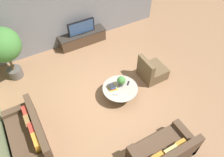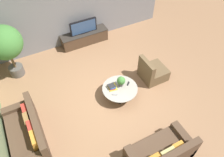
% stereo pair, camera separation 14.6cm
% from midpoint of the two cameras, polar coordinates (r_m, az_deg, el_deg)
% --- Properties ---
extents(ground_plane, '(24.00, 24.00, 0.00)m').
position_cam_midpoint_polar(ground_plane, '(6.91, -0.25, -4.82)').
color(ground_plane, '#8C6647').
extents(back_wall_stone, '(7.40, 0.12, 3.00)m').
position_cam_midpoint_polar(back_wall_stone, '(8.27, -11.87, 17.83)').
color(back_wall_stone, slate).
rests_on(back_wall_stone, ground).
extents(media_console, '(1.84, 0.50, 0.49)m').
position_cam_midpoint_polar(media_console, '(8.75, -8.19, 10.40)').
color(media_console, '#473323').
rests_on(media_console, ground).
extents(television, '(1.05, 0.13, 0.54)m').
position_cam_midpoint_polar(television, '(8.47, -8.54, 13.07)').
color(television, black).
rests_on(television, media_console).
extents(coffee_table, '(1.08, 1.08, 0.39)m').
position_cam_midpoint_polar(coffee_table, '(6.72, 1.51, -3.12)').
color(coffee_table, black).
rests_on(coffee_table, ground).
extents(couch_by_wall, '(0.84, 1.85, 0.84)m').
position_cam_midpoint_polar(couch_by_wall, '(6.25, -21.44, -13.79)').
color(couch_by_wall, '#4C3828').
rests_on(couch_by_wall, ground).
extents(couch_near_entry, '(1.62, 0.84, 0.84)m').
position_cam_midpoint_polar(couch_near_entry, '(5.79, 12.56, -18.21)').
color(couch_near_entry, '#4C3828').
rests_on(couch_near_entry, ground).
extents(armchair_wicker, '(0.80, 0.76, 0.86)m').
position_cam_midpoint_polar(armchair_wicker, '(7.38, 9.75, 1.90)').
color(armchair_wicker, brown).
rests_on(armchair_wicker, ground).
extents(potted_palm_tall, '(1.09, 1.09, 1.89)m').
position_cam_midpoint_polar(potted_palm_tall, '(7.42, -27.07, 7.43)').
color(potted_palm_tall, '#514C47').
rests_on(potted_palm_tall, ground).
extents(potted_plant_tabletop, '(0.26, 0.26, 0.34)m').
position_cam_midpoint_polar(potted_plant_tabletop, '(6.56, 1.79, -0.60)').
color(potted_plant_tabletop, '#514C47').
rests_on(potted_plant_tabletop, coffee_table).
extents(book_stack, '(0.30, 0.33, 0.09)m').
position_cam_midpoint_polar(book_stack, '(6.62, -0.59, -2.13)').
color(book_stack, gold).
rests_on(book_stack, coffee_table).
extents(remote_black, '(0.14, 0.14, 0.02)m').
position_cam_midpoint_polar(remote_black, '(6.76, 3.66, -1.23)').
color(remote_black, black).
rests_on(remote_black, coffee_table).
extents(remote_silver, '(0.16, 0.11, 0.02)m').
position_cam_midpoint_polar(remote_silver, '(6.47, 0.26, -4.18)').
color(remote_silver, gray).
rests_on(remote_silver, coffee_table).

